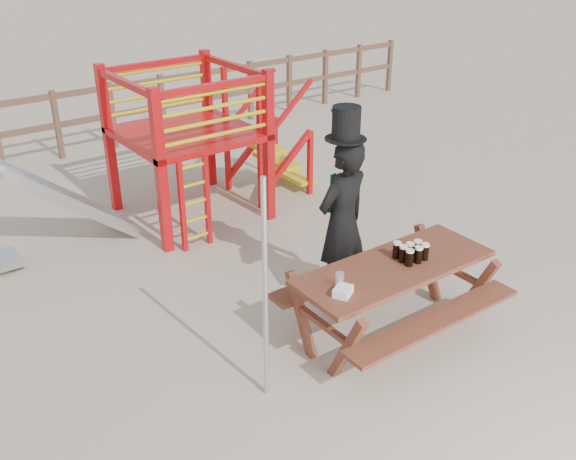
# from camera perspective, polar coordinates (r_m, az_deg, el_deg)

# --- Properties ---
(ground) EXTENTS (60.00, 60.00, 0.00)m
(ground) POSITION_cam_1_polar(r_m,az_deg,el_deg) (6.67, 5.38, -9.42)
(ground) COLOR tan
(ground) RESTS_ON ground
(back_fence) EXTENTS (15.09, 0.09, 1.20)m
(back_fence) POSITION_cam_1_polar(r_m,az_deg,el_deg) (11.98, -17.64, 9.90)
(back_fence) COLOR brown
(back_fence) RESTS_ON ground
(playground_fort) EXTENTS (4.71, 1.84, 2.10)m
(playground_fort) POSITION_cam_1_polar(r_m,az_deg,el_deg) (8.90, -9.32, 7.60)
(playground_fort) COLOR #B70C0F
(playground_fort) RESTS_ON ground
(picnic_table) EXTENTS (2.10, 1.47, 0.80)m
(picnic_table) POSITION_cam_1_polar(r_m,az_deg,el_deg) (6.50, 9.29, -5.37)
(picnic_table) COLOR brown
(picnic_table) RESTS_ON ground
(man_with_hat) EXTENTS (0.73, 0.53, 2.20)m
(man_with_hat) POSITION_cam_1_polar(r_m,az_deg,el_deg) (6.78, 4.85, 0.96)
(man_with_hat) COLOR black
(man_with_hat) RESTS_ON ground
(metal_pole) EXTENTS (0.05, 0.05, 2.10)m
(metal_pole) POSITION_cam_1_polar(r_m,az_deg,el_deg) (5.35, -2.03, -5.73)
(metal_pole) COLOR #B2B2B7
(metal_pole) RESTS_ON ground
(parasol_base) EXTENTS (0.44, 0.44, 0.19)m
(parasol_base) POSITION_cam_1_polar(r_m,az_deg,el_deg) (8.00, 11.96, -2.91)
(parasol_base) COLOR #323237
(parasol_base) RESTS_ON ground
(paper_bag) EXTENTS (0.22, 0.21, 0.08)m
(paper_bag) POSITION_cam_1_polar(r_m,az_deg,el_deg) (5.79, 4.91, -5.45)
(paper_bag) COLOR white
(paper_bag) RESTS_ON picnic_table
(stout_pints) EXTENTS (0.29, 0.28, 0.17)m
(stout_pints) POSITION_cam_1_polar(r_m,az_deg,el_deg) (6.42, 10.91, -1.96)
(stout_pints) COLOR black
(stout_pints) RESTS_ON picnic_table
(empty_glasses) EXTENTS (0.08, 0.08, 0.15)m
(empty_glasses) POSITION_cam_1_polar(r_m,az_deg,el_deg) (5.89, 4.62, -4.52)
(empty_glasses) COLOR silver
(empty_glasses) RESTS_ON picnic_table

